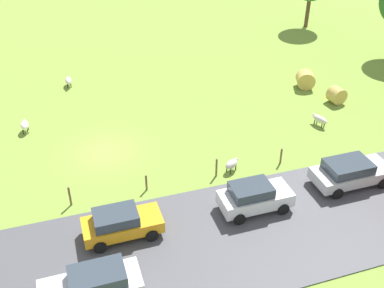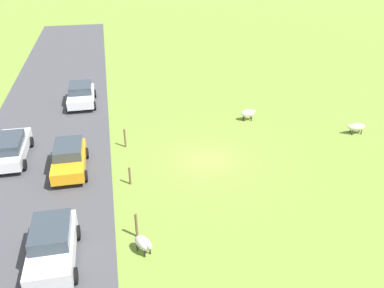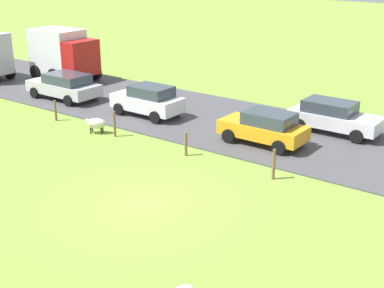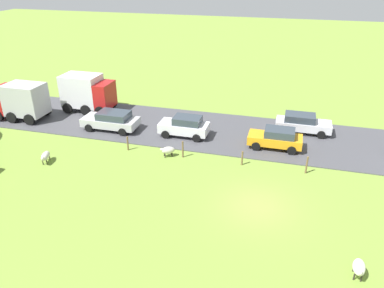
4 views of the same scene
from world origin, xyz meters
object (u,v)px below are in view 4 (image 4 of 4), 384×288
at_px(sheep_1, 168,150).
at_px(sheep_2, 45,156).
at_px(sheep_3, 359,267).
at_px(car_4, 302,123).
at_px(car_0, 185,126).
at_px(car_1, 276,138).
at_px(truck_1, 87,92).
at_px(truck_0, 20,100).
at_px(car_5, 111,120).

bearing_deg(sheep_1, sheep_2, 111.34).
bearing_deg(sheep_3, car_4, 9.54).
distance_m(sheep_1, sheep_3, 14.56).
height_order(sheep_3, car_0, car_0).
relative_size(car_1, car_4, 0.91).
bearing_deg(truck_1, car_4, -89.65).
bearing_deg(car_0, truck_1, 73.21).
bearing_deg(sheep_3, truck_0, 65.65).
height_order(sheep_1, car_1, car_1).
bearing_deg(sheep_2, car_1, -66.97).
bearing_deg(sheep_1, sheep_3, -126.04).
height_order(truck_1, car_5, truck_1).
height_order(sheep_1, sheep_2, sheep_1).
xyz_separation_m(sheep_2, car_1, (6.48, -15.25, 0.35)).
bearing_deg(car_1, car_4, -28.28).
bearing_deg(car_5, truck_0, 89.15).
relative_size(sheep_1, sheep_3, 1.00).
bearing_deg(truck_0, sheep_2, -133.84).
height_order(sheep_2, truck_0, truck_0).
bearing_deg(sheep_3, sheep_2, 74.45).
height_order(sheep_3, truck_0, truck_0).
xyz_separation_m(sheep_1, sheep_2, (-3.09, 7.91, 0.00)).
bearing_deg(car_5, truck_1, 49.48).
relative_size(truck_1, car_1, 1.16).
bearing_deg(car_1, sheep_1, 114.81).
distance_m(sheep_1, car_5, 6.85).
bearing_deg(sheep_2, sheep_1, -68.66).
xyz_separation_m(truck_0, car_5, (-0.13, -8.67, -0.89)).
bearing_deg(car_1, truck_1, 79.20).
bearing_deg(car_5, sheep_3, -123.67).
bearing_deg(truck_0, truck_1, -54.65).
xyz_separation_m(sheep_2, truck_0, (6.49, 6.76, 1.25)).
bearing_deg(sheep_2, truck_1, 12.15).
distance_m(truck_0, car_4, 24.12).
distance_m(truck_0, car_1, 22.03).
height_order(sheep_3, car_1, car_1).
relative_size(sheep_3, car_1, 0.28).
distance_m(truck_1, car_4, 19.23).
xyz_separation_m(sheep_3, truck_0, (11.97, 26.44, 1.22)).
xyz_separation_m(car_4, car_5, (-3.55, 15.19, 0.01)).
bearing_deg(car_5, car_0, -86.79).
bearing_deg(truck_0, car_4, -81.85).
bearing_deg(truck_1, sheep_1, -123.79).
xyz_separation_m(sheep_3, car_5, (11.84, 17.78, 0.33)).
height_order(sheep_3, car_5, car_5).
bearing_deg(car_0, truck_0, 90.85).
bearing_deg(sheep_1, truck_1, 56.21).
height_order(sheep_1, car_0, car_0).
height_order(sheep_2, car_1, car_1).
height_order(sheep_3, truck_1, truck_1).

